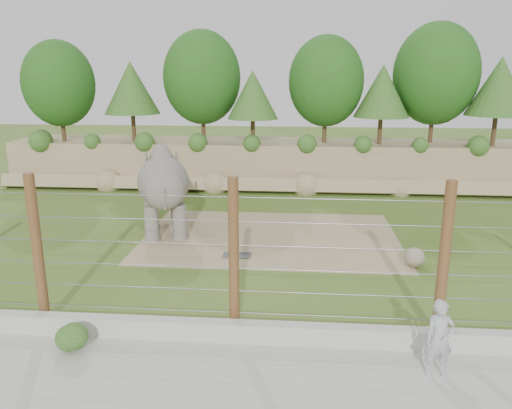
# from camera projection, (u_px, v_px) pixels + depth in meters

# --- Properties ---
(ground) EXTENTS (90.00, 90.00, 0.00)m
(ground) POSITION_uv_depth(u_px,v_px,m) (251.00, 265.00, 17.03)
(ground) COLOR #3E661A
(ground) RESTS_ON ground
(back_embankment) EXTENTS (30.00, 5.52, 8.77)m
(back_embankment) POSITION_uv_depth(u_px,v_px,m) (282.00, 116.00, 28.18)
(back_embankment) COLOR #8B7F56
(back_embankment) RESTS_ON ground
(dirt_patch) EXTENTS (10.00, 7.00, 0.02)m
(dirt_patch) POSITION_uv_depth(u_px,v_px,m) (271.00, 237.00, 19.88)
(dirt_patch) COLOR tan
(dirt_patch) RESTS_ON ground
(drain_grate) EXTENTS (1.00, 0.60, 0.03)m
(drain_grate) POSITION_uv_depth(u_px,v_px,m) (237.00, 255.00, 17.83)
(drain_grate) COLOR #262628
(drain_grate) RESTS_ON dirt_patch
(elephant) EXTENTS (2.83, 4.40, 3.30)m
(elephant) POSITION_uv_depth(u_px,v_px,m) (164.00, 194.00, 19.96)
(elephant) COLOR slate
(elephant) RESTS_ON ground
(stone_ball) EXTENTS (0.66, 0.66, 0.66)m
(stone_ball) POSITION_uv_depth(u_px,v_px,m) (415.00, 257.00, 16.74)
(stone_ball) COLOR gray
(stone_ball) RESTS_ON dirt_patch
(retaining_wall) EXTENTS (26.00, 0.35, 0.50)m
(retaining_wall) POSITION_uv_depth(u_px,v_px,m) (232.00, 331.00, 12.15)
(retaining_wall) COLOR #B9B8AC
(retaining_wall) RESTS_ON ground
(walkway) EXTENTS (26.00, 4.00, 0.01)m
(walkway) POSITION_uv_depth(u_px,v_px,m) (220.00, 390.00, 10.29)
(walkway) COLOR #B9B8AC
(walkway) RESTS_ON ground
(barrier_fence) EXTENTS (20.26, 0.26, 4.00)m
(barrier_fence) POSITION_uv_depth(u_px,v_px,m) (234.00, 257.00, 12.18)
(barrier_fence) COLOR brown
(barrier_fence) RESTS_ON ground
(walkway_shrub) EXTENTS (0.72, 0.72, 0.72)m
(walkway_shrub) POSITION_uv_depth(u_px,v_px,m) (72.00, 337.00, 11.65)
(walkway_shrub) COLOR #274F1B
(walkway_shrub) RESTS_ON walkway
(zookeeper) EXTENTS (0.70, 0.52, 1.74)m
(zookeeper) POSITION_uv_depth(u_px,v_px,m) (439.00, 339.00, 10.59)
(zookeeper) COLOR silver
(zookeeper) RESTS_ON walkway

